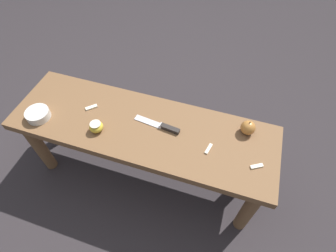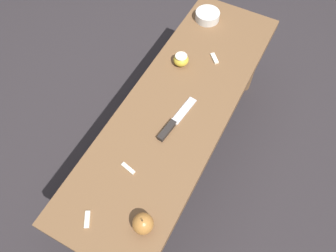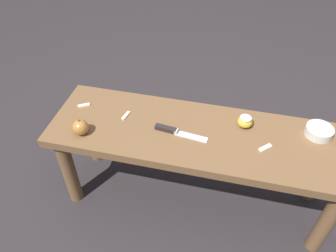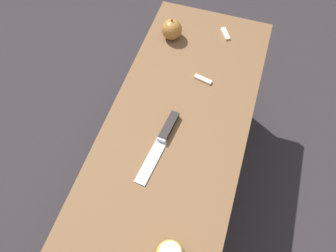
{
  "view_description": "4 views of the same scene",
  "coord_description": "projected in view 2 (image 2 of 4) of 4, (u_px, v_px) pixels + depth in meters",
  "views": [
    {
      "loc": [
        -0.36,
        0.69,
        1.47
      ],
      "look_at": [
        -0.13,
        -0.02,
        0.49
      ],
      "focal_mm": 28.0,
      "sensor_mm": 36.0,
      "label": 1
    },
    {
      "loc": [
        -0.69,
        -0.31,
        1.54
      ],
      "look_at": [
        -0.13,
        -0.02,
        0.49
      ],
      "focal_mm": 35.0,
      "sensor_mm": 36.0,
      "label": 2
    },
    {
      "loc": [
        0.11,
        -1.01,
        1.45
      ],
      "look_at": [
        -0.13,
        -0.02,
        0.49
      ],
      "focal_mm": 35.0,
      "sensor_mm": 36.0,
      "label": 3
    },
    {
      "loc": [
        0.31,
        0.12,
        1.28
      ],
      "look_at": [
        -0.13,
        -0.02,
        0.49
      ],
      "focal_mm": 35.0,
      "sensor_mm": 36.0,
      "label": 4
    }
  ],
  "objects": [
    {
      "name": "wooden_bench",
      "position": [
        179.0,
        115.0,
        1.37
      ],
      "size": [
        1.3,
        0.41,
        0.47
      ],
      "color": "brown",
      "rests_on": "ground_plane"
    },
    {
      "name": "apple_slice_near_bowl",
      "position": [
        128.0,
        168.0,
        1.15
      ],
      "size": [
        0.03,
        0.06,
        0.01
      ],
      "color": "silver",
      "rests_on": "wooden_bench"
    },
    {
      "name": "apple_cut",
      "position": [
        181.0,
        60.0,
        1.39
      ],
      "size": [
        0.07,
        0.07,
        0.05
      ],
      "color": "gold",
      "rests_on": "wooden_bench"
    },
    {
      "name": "apple_slice_near_knife",
      "position": [
        214.0,
        58.0,
        1.42
      ],
      "size": [
        0.06,
        0.05,
        0.01
      ],
      "color": "silver",
      "rests_on": "wooden_bench"
    },
    {
      "name": "apple_slice_center",
      "position": [
        87.0,
        219.0,
        1.06
      ],
      "size": [
        0.06,
        0.04,
        0.01
      ],
      "color": "silver",
      "rests_on": "wooden_bench"
    },
    {
      "name": "bowl",
      "position": [
        207.0,
        16.0,
        1.54
      ],
      "size": [
        0.11,
        0.11,
        0.04
      ],
      "color": "silver",
      "rests_on": "wooden_bench"
    },
    {
      "name": "knife",
      "position": [
        172.0,
        124.0,
        1.24
      ],
      "size": [
        0.24,
        0.06,
        0.02
      ],
      "rotation": [
        0.0,
        0.0,
        -0.12
      ],
      "color": "silver",
      "rests_on": "wooden_bench"
    },
    {
      "name": "apple_whole",
      "position": [
        143.0,
        224.0,
        1.02
      ],
      "size": [
        0.07,
        0.07,
        0.08
      ],
      "color": "#B27233",
      "rests_on": "wooden_bench"
    },
    {
      "name": "ground_plane",
      "position": [
        177.0,
        155.0,
        1.7
      ],
      "size": [
        8.0,
        8.0,
        0.0
      ],
      "primitive_type": "plane",
      "color": "#2D282B"
    }
  ]
}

